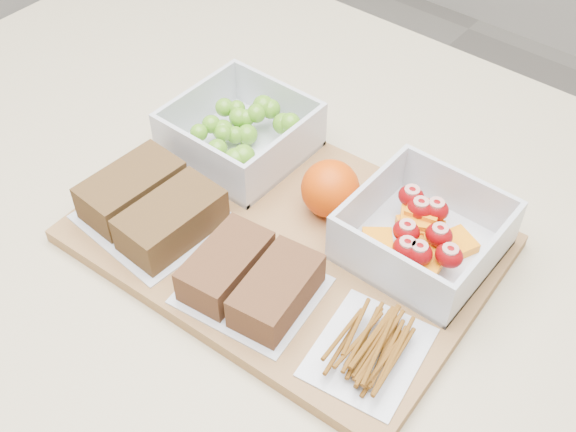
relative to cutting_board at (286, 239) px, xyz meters
The scene contains 8 objects.
counter 0.46m from the cutting_board, behind, with size 1.20×0.90×0.90m, color beige.
cutting_board is the anchor object (origin of this frame).
grape_container 0.15m from the cutting_board, 149.66° to the left, with size 0.14×0.14×0.06m.
fruit_container 0.15m from the cutting_board, 29.44° to the left, with size 0.14×0.14×0.06m.
orange 0.07m from the cutting_board, 76.32° to the left, with size 0.06×0.06×0.06m, color #E54905.
sandwich_bag_left 0.15m from the cutting_board, 149.09° to the right, with size 0.15×0.14×0.04m.
sandwich_bag_center 0.09m from the cutting_board, 74.22° to the right, with size 0.14×0.13×0.04m.
pretzel_bag 0.17m from the cutting_board, 23.83° to the right, with size 0.11×0.13×0.03m.
Camera 1 is at (0.36, -0.40, 1.48)m, focal length 45.00 mm.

